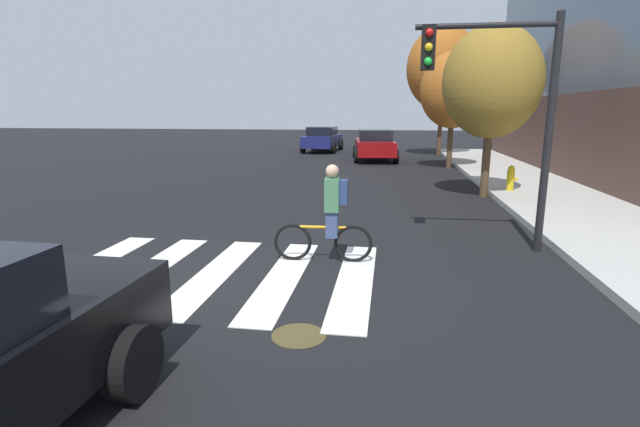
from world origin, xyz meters
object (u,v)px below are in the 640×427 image
object	(u,v)px
sedan_mid	(375,144)
sedan_far	(323,139)
manhole_cover	(299,335)
street_tree_near	(492,82)
fire_hydrant	(511,178)
cyclist	(330,214)
traffic_light_near	(503,93)
street_tree_far	(443,68)
street_tree_mid	(453,90)

from	to	relation	value
sedan_mid	sedan_far	xyz separation A→B (m)	(-3.52, 5.16, -0.02)
manhole_cover	street_tree_near	distance (m)	10.95
sedan_far	fire_hydrant	bearing A→B (deg)	-62.09
manhole_cover	cyclist	xyz separation A→B (m)	(0.01, 2.79, 0.84)
traffic_light_near	sedan_far	bearing A→B (deg)	106.33
sedan_mid	fire_hydrant	distance (m)	11.03
sedan_mid	cyclist	size ratio (longest dim) A/B	2.84
sedan_mid	traffic_light_near	xyz separation A→B (m)	(2.75, -16.24, 2.02)
manhole_cover	traffic_light_near	world-z (taller)	traffic_light_near
traffic_light_near	street_tree_near	xyz separation A→B (m)	(0.92, 5.71, 0.52)
street_tree_far	cyclist	bearing A→B (deg)	-100.45
fire_hydrant	sedan_mid	bearing A→B (deg)	114.29
street_tree_mid	manhole_cover	bearing A→B (deg)	-102.16
sedan_mid	street_tree_near	xyz separation A→B (m)	(3.67, -10.54, 2.54)
sedan_far	street_tree_far	bearing A→B (deg)	-14.02
sedan_mid	street_tree_far	world-z (taller)	street_tree_far
traffic_light_near	street_tree_mid	xyz separation A→B (m)	(0.74, 13.05, 0.60)
street_tree_near	street_tree_far	xyz separation A→B (m)	(-0.00, 13.90, 1.56)
sedan_mid	sedan_far	world-z (taller)	sedan_mid
cyclist	traffic_light_near	xyz separation A→B (m)	(2.92, 1.19, 2.02)
street_tree_near	street_tree_mid	bearing A→B (deg)	91.41
manhole_cover	fire_hydrant	size ratio (longest dim) A/B	0.82
manhole_cover	fire_hydrant	distance (m)	11.22
sedan_far	street_tree_near	size ratio (longest dim) A/B	0.94
sedan_mid	fire_hydrant	xyz separation A→B (m)	(4.54, -10.05, -0.31)
manhole_cover	sedan_far	xyz separation A→B (m)	(-3.34, 25.37, 0.82)
street_tree_mid	street_tree_far	bearing A→B (deg)	88.45
fire_hydrant	street_tree_near	distance (m)	3.02
manhole_cover	sedan_mid	xyz separation A→B (m)	(0.18, 20.21, 0.83)
fire_hydrant	street_tree_mid	distance (m)	7.53
street_tree_far	street_tree_near	bearing A→B (deg)	-89.99
manhole_cover	street_tree_far	distance (m)	24.39
traffic_light_near	street_tree_mid	bearing A→B (deg)	86.77
sedan_far	manhole_cover	bearing A→B (deg)	-82.50
cyclist	street_tree_far	world-z (taller)	street_tree_far
sedan_mid	traffic_light_near	distance (m)	16.60
traffic_light_near	street_tree_near	world-z (taller)	street_tree_near
sedan_far	fire_hydrant	size ratio (longest dim) A/B	6.02
cyclist	street_tree_near	size ratio (longest dim) A/B	0.34
sedan_far	street_tree_near	xyz separation A→B (m)	(7.19, -15.70, 2.56)
sedan_far	traffic_light_near	bearing A→B (deg)	-73.67
traffic_light_near	street_tree_mid	size ratio (longest dim) A/B	0.82
traffic_light_near	cyclist	bearing A→B (deg)	-157.89
manhole_cover	street_tree_near	size ratio (longest dim) A/B	0.13
sedan_mid	manhole_cover	bearing A→B (deg)	-90.51
manhole_cover	street_tree_near	bearing A→B (deg)	68.32
fire_hydrant	street_tree_mid	size ratio (longest dim) A/B	0.15
sedan_far	traffic_light_near	size ratio (longest dim) A/B	1.12
fire_hydrant	sedan_far	bearing A→B (deg)	117.91
manhole_cover	cyclist	bearing A→B (deg)	89.77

